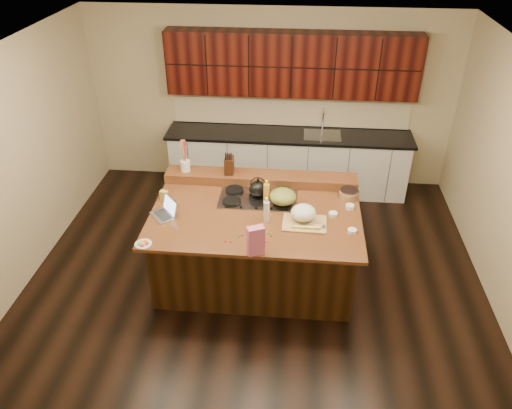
{
  "coord_description": "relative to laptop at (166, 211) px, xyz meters",
  "views": [
    {
      "loc": [
        0.45,
        -4.75,
        4.06
      ],
      "look_at": [
        0.0,
        0.05,
        1.0
      ],
      "focal_mm": 35.0,
      "sensor_mm": 36.0,
      "label": 1
    }
  ],
  "objects": [
    {
      "name": "utensil_crock",
      "position": [
        0.05,
        0.84,
        0.14
      ],
      "size": [
        0.14,
        0.14,
        0.14
      ],
      "primitive_type": "cylinder",
      "rotation": [
        0.0,
        0.0,
        0.23
      ],
      "color": "white",
      "rests_on": "back_ledge"
    },
    {
      "name": "knife_block",
      "position": [
        0.61,
        0.84,
        0.17
      ],
      "size": [
        0.11,
        0.18,
        0.21
      ],
      "primitive_type": "cube",
      "rotation": [
        0.0,
        0.0,
        0.01
      ],
      "color": "black",
      "rests_on": "back_ledge"
    },
    {
      "name": "wooden_tray",
      "position": [
        1.55,
        0.01,
        0.03
      ],
      "size": [
        0.49,
        0.39,
        0.19
      ],
      "rotation": [
        0.0,
        0.0,
        -0.02
      ],
      "color": "tan",
      "rests_on": "island"
    },
    {
      "name": "gumdrop_9",
      "position": [
        1.05,
        -0.35,
        -0.05
      ],
      "size": [
        0.02,
        0.02,
        0.02
      ],
      "primitive_type": "ellipsoid",
      "color": "#198C26",
      "rests_on": "island"
    },
    {
      "name": "gumdrop_12",
      "position": [
        1.22,
        -0.31,
        -0.05
      ],
      "size": [
        0.02,
        0.02,
        0.02
      ],
      "primitive_type": "ellipsoid",
      "color": "red",
      "rests_on": "island"
    },
    {
      "name": "laptop",
      "position": [
        0.0,
        0.0,
        0.0
      ],
      "size": [
        0.37,
        0.37,
        0.2
      ],
      "rotation": [
        0.0,
        0.0,
        -0.87
      ],
      "color": "#B7B7BC",
      "rests_on": "island"
    },
    {
      "name": "gumdrop_11",
      "position": [
        1.07,
        -0.42,
        -0.05
      ],
      "size": [
        0.02,
        0.02,
        0.02
      ],
      "primitive_type": "ellipsoid",
      "color": "#198C26",
      "rests_on": "island"
    },
    {
      "name": "cooktop",
      "position": [
        1.0,
        0.44,
        -0.04
      ],
      "size": [
        0.92,
        0.52,
        0.05
      ],
      "color": "gray",
      "rests_on": "island"
    },
    {
      "name": "gumdrop_1",
      "position": [
        1.15,
        -0.41,
        -0.05
      ],
      "size": [
        0.02,
        0.02,
        0.02
      ],
      "primitive_type": "ellipsoid",
      "color": "#198C26",
      "rests_on": "island"
    },
    {
      "name": "oil_bottle",
      "position": [
        1.11,
        0.33,
        0.08
      ],
      "size": [
        0.08,
        0.08,
        0.27
      ],
      "primitive_type": "cylinder",
      "rotation": [
        0.0,
        0.0,
        0.23
      ],
      "color": "gold",
      "rests_on": "island"
    },
    {
      "name": "gumdrop_4",
      "position": [
        1.09,
        -0.47,
        -0.05
      ],
      "size": [
        0.02,
        0.02,
        0.02
      ],
      "primitive_type": "ellipsoid",
      "color": "red",
      "rests_on": "island"
    },
    {
      "name": "gumdrop_5",
      "position": [
        0.87,
        -0.35,
        -0.05
      ],
      "size": [
        0.02,
        0.02,
        0.02
      ],
      "primitive_type": "ellipsoid",
      "color": "#198C26",
      "rests_on": "island"
    },
    {
      "name": "vinegar_bottle",
      "position": [
        1.14,
        -0.02,
        0.07
      ],
      "size": [
        0.08,
        0.08,
        0.25
      ],
      "primitive_type": "cylinder",
      "rotation": [
        0.0,
        0.0,
        -0.37
      ],
      "color": "silver",
      "rests_on": "island"
    },
    {
      "name": "package_box",
      "position": [
        -0.1,
        0.31,
        0.01
      ],
      "size": [
        0.1,
        0.08,
        0.12
      ],
      "primitive_type": "cube",
      "rotation": [
        0.0,
        0.0,
        -0.22
      ],
      "color": "gold",
      "rests_on": "island"
    },
    {
      "name": "gumdrop_7",
      "position": [
        1.03,
        -0.29,
        -0.05
      ],
      "size": [
        0.02,
        0.02,
        0.02
      ],
      "primitive_type": "ellipsoid",
      "color": "#198C26",
      "rests_on": "island"
    },
    {
      "name": "gumdrop_2",
      "position": [
        0.74,
        -0.44,
        -0.05
      ],
      "size": [
        0.02,
        0.02,
        0.02
      ],
      "primitive_type": "ellipsoid",
      "color": "red",
      "rests_on": "island"
    },
    {
      "name": "pink_bag",
      "position": [
        1.08,
        -0.61,
        0.1
      ],
      "size": [
        0.19,
        0.15,
        0.32
      ],
      "primitive_type": "cube",
      "rotation": [
        0.0,
        0.0,
        0.41
      ],
      "color": "pink",
      "rests_on": "island"
    },
    {
      "name": "strainer_bowl",
      "position": [
        2.08,
        0.57,
        -0.01
      ],
      "size": [
        0.28,
        0.28,
        0.09
      ],
      "primitive_type": "cylinder",
      "rotation": [
        0.0,
        0.0,
        0.2
      ],
      "color": "#996B3F",
      "rests_on": "island"
    },
    {
      "name": "gumdrop_13",
      "position": [
        1.01,
        -0.31,
        -0.05
      ],
      "size": [
        0.02,
        0.02,
        0.02
      ],
      "primitive_type": "ellipsoid",
      "color": "#198C26",
      "rests_on": "island"
    },
    {
      "name": "back_ledge",
      "position": [
        1.0,
        0.84,
        0.01
      ],
      "size": [
        2.4,
        0.3,
        0.12
      ],
      "primitive_type": "cube",
      "color": "black",
      "rests_on": "island"
    },
    {
      "name": "kettle",
      "position": [
        1.0,
        0.44,
        0.08
      ],
      "size": [
        0.27,
        0.27,
        0.19
      ],
      "primitive_type": "ellipsoid",
      "rotation": [
        0.0,
        0.0,
        -0.4
      ],
      "color": "black",
      "rests_on": "cooktop"
    },
    {
      "name": "island",
      "position": [
        1.0,
        0.14,
        -0.51
      ],
      "size": [
        2.4,
        1.6,
        0.92
      ],
      "color": "black",
      "rests_on": "ground"
    },
    {
      "name": "gumdrop_10",
      "position": [
        0.94,
        -0.25,
        -0.05
      ],
      "size": [
        0.02,
        0.02,
        0.02
      ],
      "primitive_type": "ellipsoid",
      "color": "red",
      "rests_on": "island"
    },
    {
      "name": "ramekin_b",
      "position": [
        2.09,
        0.33,
        -0.03
      ],
      "size": [
        0.13,
        0.13,
        0.04
      ],
      "primitive_type": "cylinder",
      "rotation": [
        0.0,
        0.0,
        0.43
      ],
      "color": "white",
      "rests_on": "island"
    },
    {
      "name": "gumdrop_8",
      "position": [
        0.9,
        -0.32,
        -0.05
      ],
      "size": [
        0.02,
        0.02,
        0.02
      ],
      "primitive_type": "ellipsoid",
      "color": "red",
      "rests_on": "island"
    },
    {
      "name": "gumdrop_3",
      "position": [
        1.19,
        -0.26,
        -0.05
      ],
      "size": [
        0.02,
        0.02,
        0.02
      ],
      "primitive_type": "ellipsoid",
      "color": "#198C26",
      "rests_on": "island"
    },
    {
      "name": "candy_plate",
      "position": [
        -0.11,
        -0.57,
        -0.05
      ],
      "size": [
        0.22,
        0.22,
        0.01
      ],
      "primitive_type": "cylinder",
      "rotation": [
        0.0,
        0.0,
        -0.28
      ],
      "color": "white",
      "rests_on": "island"
    },
    {
      "name": "gumdrop_6",
      "position": [
        1.02,
        -0.43,
        -0.05
      ],
      "size": [
        0.02,
        0.02,
        0.02
      ],
      "primitive_type": "ellipsoid",
      "color": "red",
      "rests_on": "island"
    },
    {
      "name": "gumdrop_0",
      "position": [
        1.17,
        -0.42,
        -0.05
      ],
      "size": [
        0.02,
        0.02,
        0.02
      ],
      "primitive_type": "ellipsoid",
      "color": "red",
      "rests_on": "island"
    },
    {
      "name": "kitchen_timer",
      "position": [
        1.77,
        -0.11,
        -0.02
      ],
      "size": [
        0.09,
        0.09,
        0.07
      ],
      "primitive_type": "cone",
      "rotation": [
        0.0,
        0.0,
        0.19
      ],
      "color": "silver",
      "rests_on": "island"
    },
    {
      "name": "ramekin_c",
      "position": [
        1.88,
        0.15,
        -0.03
      ],
      "size": [
        0.11,
        0.11,
        0.04
      ],
      "primitive_type": "cylinder",
      "rotation": [
        0.0,
        0.0,
        -0.13
      ],
      "color": "white",
      "rests_on": "island"
    },
    {
      "name": "back_counter",
      "position": [
        1.31,
        2.36,
        0.01
      ],
      "size": [
        3.7,
        0.66,
        2.4
      ],
      "color": "silver",
      "rests_on": "ground"
    },
    {
      "name": "room",
      "position": [
        1.0,
        0.14,
        0.38
      ],
      "size": [
        5.52,
        5.02,
        2.72
      ],
      "color": "black",
      "rests_on": "ground"
    },
    {
      "name": "ramekin_a",
      "position": [
        2.08,
        -0.16,
        -0.03
      ],
      "size": [
        0.1,
        0.1,
        0.04
      ],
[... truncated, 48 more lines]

